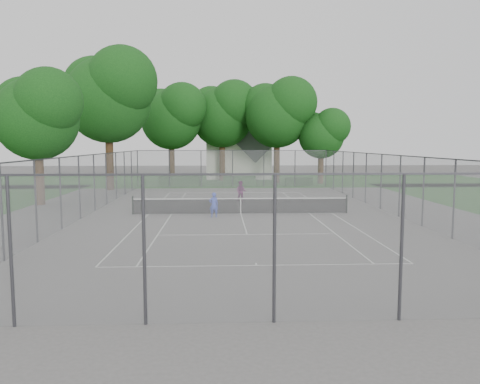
{
  "coord_description": "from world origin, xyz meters",
  "views": [
    {
      "loc": [
        -1.27,
        -27.59,
        4.21
      ],
      "look_at": [
        0.0,
        1.0,
        1.2
      ],
      "focal_mm": 35.0,
      "sensor_mm": 36.0,
      "label": 1
    }
  ],
  "objects_px": {
    "tennis_net": "(241,205)",
    "house": "(238,147)",
    "woman_player": "(241,192)",
    "girl_player": "(214,205)"
  },
  "relations": [
    {
      "from": "house",
      "to": "woman_player",
      "type": "xyz_separation_m",
      "value": [
        -0.74,
        -23.05,
        -3.0
      ]
    },
    {
      "from": "tennis_net",
      "to": "house",
      "type": "bearing_deg",
      "value": 87.98
    },
    {
      "from": "house",
      "to": "woman_player",
      "type": "relative_size",
      "value": 6.18
    },
    {
      "from": "girl_player",
      "to": "woman_player",
      "type": "bearing_deg",
      "value": -113.58
    },
    {
      "from": "house",
      "to": "girl_player",
      "type": "bearing_deg",
      "value": -94.99
    },
    {
      "from": "tennis_net",
      "to": "house",
      "type": "relative_size",
      "value": 1.38
    },
    {
      "from": "tennis_net",
      "to": "woman_player",
      "type": "xyz_separation_m",
      "value": [
        0.27,
        5.57,
        0.24
      ]
    },
    {
      "from": "tennis_net",
      "to": "girl_player",
      "type": "height_order",
      "value": "girl_player"
    },
    {
      "from": "tennis_net",
      "to": "girl_player",
      "type": "xyz_separation_m",
      "value": [
        -1.59,
        -1.2,
        0.2
      ]
    },
    {
      "from": "woman_player",
      "to": "house",
      "type": "bearing_deg",
      "value": 104.04
    }
  ]
}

